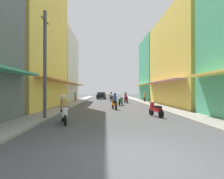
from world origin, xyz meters
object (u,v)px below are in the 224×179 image
(motorbike_orange, at_px, (114,102))
(utility_pole, at_px, (45,64))
(motorbike_black, at_px, (111,97))
(motorbike_silver, at_px, (110,96))
(motorbike_maroon, at_px, (126,98))
(motorbike_white, at_px, (64,111))
(motorbike_red, at_px, (156,109))
(pedestrian_midway, at_px, (145,97))
(motorbike_green, at_px, (121,101))
(parked_car, at_px, (102,95))
(pedestrian_crossing, at_px, (75,97))

(motorbike_orange, bearing_deg, utility_pole, -128.76)
(motorbike_black, bearing_deg, motorbike_silver, 89.98)
(motorbike_black, bearing_deg, motorbike_maroon, -61.67)
(motorbike_maroon, bearing_deg, motorbike_white, -108.64)
(motorbike_red, xyz_separation_m, pedestrian_midway, (2.66, 15.19, 0.28))
(motorbike_silver, xyz_separation_m, utility_pole, (-4.72, -30.12, 2.93))
(motorbike_silver, height_order, motorbike_red, same)
(motorbike_green, relative_size, parked_car, 0.41)
(motorbike_maroon, height_order, motorbike_silver, motorbike_maroon)
(motorbike_orange, relative_size, pedestrian_crossing, 1.06)
(motorbike_black, distance_m, parked_car, 8.85)
(motorbike_silver, xyz_separation_m, pedestrian_midway, (5.11, -13.93, 0.28))
(motorbike_silver, height_order, motorbike_orange, motorbike_orange)
(motorbike_orange, relative_size, utility_pole, 0.27)
(motorbike_white, bearing_deg, parked_car, 86.94)
(parked_car, bearing_deg, motorbike_maroon, -73.15)
(motorbike_white, height_order, parked_car, motorbike_white)
(motorbike_red, xyz_separation_m, utility_pole, (-7.16, -1.00, 2.93))
(motorbike_silver, distance_m, pedestrian_crossing, 14.39)
(motorbike_red, height_order, pedestrian_crossing, pedestrian_crossing)
(motorbike_white, relative_size, motorbike_maroon, 0.96)
(motorbike_black, distance_m, motorbike_silver, 12.38)
(motorbike_maroon, distance_m, parked_car, 12.84)
(motorbike_orange, bearing_deg, motorbike_maroon, 76.16)
(motorbike_white, distance_m, pedestrian_crossing, 18.38)
(pedestrian_crossing, bearing_deg, motorbike_white, -82.38)
(motorbike_maroon, distance_m, utility_pole, 15.85)
(pedestrian_crossing, bearing_deg, motorbike_red, -62.90)
(pedestrian_midway, xyz_separation_m, utility_pole, (-9.82, -16.19, 2.65))
(motorbike_white, height_order, motorbike_maroon, same)
(motorbike_maroon, xyz_separation_m, pedestrian_crossing, (-7.64, 2.78, 0.14))
(pedestrian_crossing, xyz_separation_m, utility_pole, (0.98, -16.91, 2.59))
(motorbike_green, bearing_deg, motorbike_white, -109.82)
(parked_car, xyz_separation_m, utility_pole, (-2.94, -26.42, 2.70))
(motorbike_silver, relative_size, utility_pole, 0.26)
(motorbike_white, bearing_deg, motorbike_maroon, 71.36)
(motorbike_black, relative_size, motorbike_orange, 1.01)
(motorbike_silver, xyz_separation_m, pedestrian_crossing, (-5.69, -13.21, 0.34))
(motorbike_white, xyz_separation_m, motorbike_silver, (3.26, 31.43, -0.20))
(parked_car, bearing_deg, motorbike_white, -93.06)
(motorbike_silver, relative_size, motorbike_red, 1.01)
(motorbike_maroon, bearing_deg, motorbike_green, -105.17)
(motorbike_white, height_order, pedestrian_midway, same)
(motorbike_white, xyz_separation_m, parked_car, (1.48, 27.72, 0.04))
(pedestrian_crossing, bearing_deg, utility_pole, -86.69)
(utility_pole, bearing_deg, parked_car, 83.65)
(motorbike_white, relative_size, motorbike_green, 1.00)
(motorbike_maroon, bearing_deg, utility_pole, -115.25)
(motorbike_silver, bearing_deg, utility_pole, -98.90)
(parked_car, relative_size, utility_pole, 0.63)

